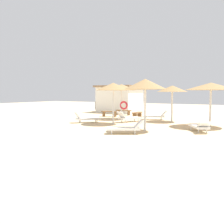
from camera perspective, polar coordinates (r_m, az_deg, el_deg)
ground_plane at (r=10.12m, az=-9.08°, el=-7.90°), size 80.00×80.00×0.00m
parasol_0 at (r=16.91m, az=21.40°, el=5.38°), size 3.14×3.14×2.77m
parasol_1 at (r=14.20m, az=7.50°, el=6.21°), size 2.37×2.37×2.91m
parasol_2 at (r=20.55m, az=2.16°, el=5.48°), size 2.45×2.45×2.83m
parasol_3 at (r=19.16m, az=13.41°, el=5.08°), size 2.23×2.23×2.67m
parasol_4 at (r=17.25m, az=0.29°, el=5.71°), size 2.41×2.41×2.82m
lounger_0 at (r=14.71m, az=19.10°, el=-3.02°), size 1.57×1.95×0.66m
lounger_1 at (r=13.20m, az=3.14°, el=-3.56°), size 1.93×1.52×0.76m
lounger_2 at (r=18.58m, az=3.75°, el=-1.25°), size 1.32×1.95×0.80m
lounger_3 at (r=20.46m, az=9.73°, el=-0.80°), size 1.98×1.34×0.75m
lounger_4 at (r=18.24m, az=-5.84°, el=-1.37°), size 1.69×1.82×0.80m
bench_0 at (r=24.32m, az=2.63°, el=0.13°), size 1.52×0.47×0.49m
bench_1 at (r=22.73m, az=-0.58°, el=-0.17°), size 1.55×0.65×0.49m
bench_2 at (r=21.69m, az=5.70°, el=-0.40°), size 0.53×1.53×0.49m
parked_car at (r=28.56m, az=0.29°, el=1.72°), size 4.08×2.14×1.72m
beach_cabana at (r=27.78m, az=1.76°, el=3.00°), size 4.38×4.00×2.92m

